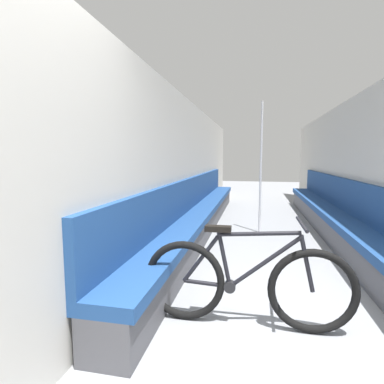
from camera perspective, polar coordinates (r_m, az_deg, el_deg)
name	(u,v)px	position (r m, az deg, el deg)	size (l,w,h in m)	color
wall_left	(187,167)	(5.18, -0.95, 4.71)	(0.10, 10.94, 2.24)	beige
wall_right	(356,169)	(5.28, 28.78, 3.93)	(0.10, 10.94, 2.24)	beige
bench_seat_row_left	(200,214)	(5.24, 1.62, -4.21)	(0.43, 7.11, 0.95)	#4C4C51
bench_seat_row_right	(336,219)	(5.33, 25.80, -4.72)	(0.43, 7.11, 0.95)	#4C4C51
bicycle	(245,283)	(2.42, 10.15, -16.74)	(1.61, 0.46, 0.83)	black
grab_pole_near	(261,170)	(5.22, 12.97, 4.14)	(0.08, 0.08, 2.22)	gray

